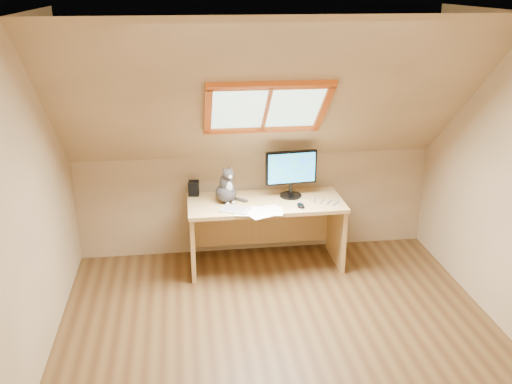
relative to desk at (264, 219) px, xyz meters
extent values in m
plane|color=brown|center=(-0.05, -1.44, -0.45)|extent=(3.50, 3.50, 0.00)
cube|color=tan|center=(-0.05, -3.19, 0.75)|extent=(3.50, 0.02, 2.40)
cube|color=tan|center=(-1.80, -1.44, 0.75)|extent=(0.02, 3.50, 2.40)
cube|color=tan|center=(-0.05, 0.31, 0.05)|extent=(3.50, 0.02, 1.00)
cube|color=silver|center=(-0.05, -2.22, 1.95)|extent=(3.50, 1.95, 0.02)
cube|color=tan|center=(-0.05, -0.47, 1.25)|extent=(3.50, 1.56, 1.41)
cube|color=#B2E0CC|center=(-0.05, -0.39, 1.18)|extent=(0.90, 0.53, 0.48)
cube|color=#C73D12|center=(-0.05, -0.39, 1.18)|extent=(1.02, 0.64, 0.59)
cube|color=#DCAD68|center=(0.00, -0.06, 0.19)|extent=(1.45, 0.64, 0.04)
cube|color=#DCAD68|center=(-0.70, -0.06, -0.14)|extent=(0.04, 0.57, 0.63)
cube|color=#DCAD68|center=(0.70, -0.06, -0.14)|extent=(0.04, 0.57, 0.63)
cube|color=#DCAD68|center=(0.00, 0.22, -0.14)|extent=(1.35, 0.03, 0.44)
cylinder|color=black|center=(0.25, 0.03, 0.22)|extent=(0.21, 0.21, 0.02)
cylinder|color=black|center=(0.25, 0.03, 0.29)|extent=(0.03, 0.03, 0.11)
cube|color=black|center=(0.25, 0.03, 0.50)|extent=(0.49, 0.08, 0.32)
cube|color=#0A3DE4|center=(0.26, 0.00, 0.50)|extent=(0.45, 0.05, 0.28)
ellipsoid|color=#393532|center=(-0.37, -0.01, 0.30)|extent=(0.27, 0.29, 0.17)
ellipsoid|color=#393532|center=(-0.36, -0.03, 0.39)|extent=(0.17, 0.17, 0.18)
ellipsoid|color=silver|center=(-0.34, -0.08, 0.37)|extent=(0.07, 0.06, 0.11)
ellipsoid|color=#393532|center=(-0.35, -0.07, 0.50)|extent=(0.13, 0.12, 0.09)
sphere|color=silver|center=(-0.33, -0.11, 0.48)|extent=(0.04, 0.04, 0.04)
cone|color=#393532|center=(-0.38, -0.06, 0.54)|extent=(0.06, 0.05, 0.06)
cone|color=#393532|center=(-0.32, -0.04, 0.54)|extent=(0.06, 0.06, 0.06)
cube|color=black|center=(-0.66, 0.19, 0.28)|extent=(0.11, 0.11, 0.14)
cube|color=#B2B2B7|center=(-0.30, -0.25, 0.22)|extent=(0.31, 0.27, 0.01)
ellipsoid|color=black|center=(0.29, -0.26, 0.23)|extent=(0.07, 0.12, 0.04)
cube|color=white|center=(-0.10, -0.32, 0.21)|extent=(0.33, 0.27, 0.00)
cube|color=white|center=(-0.10, -0.32, 0.21)|extent=(0.32, 0.24, 0.00)
cube|color=white|center=(-0.10, -0.32, 0.21)|extent=(0.35, 0.30, 0.00)
cube|color=white|center=(-0.10, -0.32, 0.22)|extent=(0.34, 0.28, 0.00)
camera|label=1|loc=(-0.75, -4.97, 2.16)|focal=40.00mm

